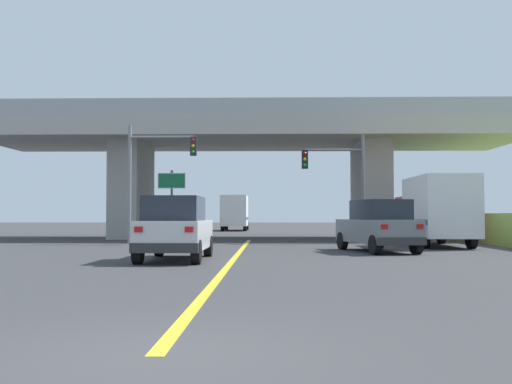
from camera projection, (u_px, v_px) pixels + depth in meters
ground at (251, 238)px, 37.91m from camera, size 160.00×160.00×0.00m
overpass_bridge at (251, 148)px, 38.12m from camera, size 32.49×9.11×7.92m
lane_divider_stripe at (235, 258)px, 20.46m from camera, size 0.20×28.58×0.01m
suv_lead at (176, 228)px, 19.41m from camera, size 1.97×4.58×2.02m
suv_crossing at (378, 226)px, 23.79m from camera, size 2.79×4.95×2.02m
box_truck at (436, 210)px, 28.08m from camera, size 2.33×6.82×3.16m
traffic_signal_nearside at (342, 175)px, 31.24m from camera, size 3.21×0.36×5.56m
traffic_signal_farside at (152, 167)px, 30.97m from camera, size 3.50×0.36×5.99m
highway_sign at (172, 189)px, 35.68m from camera, size 1.62×0.17×4.05m
semi_truck_distant at (235, 212)px, 56.43m from camera, size 2.33×7.06×3.20m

